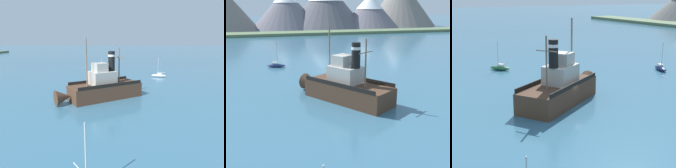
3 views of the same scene
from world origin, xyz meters
TOP-DOWN VIEW (x-y plane):
  - ground_plane at (0.00, 0.00)m, footprint 600.00×600.00m
  - old_tugboat at (-1.42, -0.05)m, footprint 10.62×13.94m
  - sailboat_white at (18.76, -13.37)m, footprint 2.03×3.95m
  - sailboat_teal at (20.06, 1.70)m, footprint 3.92×2.56m

SIDE VIEW (x-z plane):
  - ground_plane at x=0.00m, z-range 0.00..0.00m
  - sailboat_white at x=18.76m, z-range -2.02..2.88m
  - sailboat_teal at x=20.06m, z-range -2.02..2.88m
  - old_tugboat at x=-1.42m, z-range -3.12..6.78m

